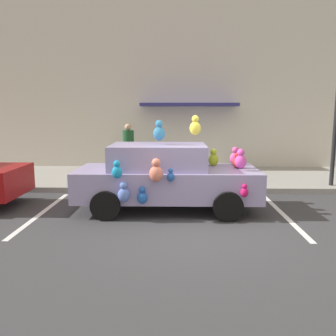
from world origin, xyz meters
name	(u,v)px	position (x,y,z in m)	size (l,w,h in m)	color
ground_plane	(197,228)	(0.00, 0.00, 0.00)	(60.00, 60.00, 0.00)	#38383A
sidewalk	(188,178)	(0.00, 5.00, 0.07)	(24.00, 4.00, 0.15)	gray
storefront_building	(187,88)	(0.00, 7.14, 3.19)	(24.00, 1.25, 6.40)	beige
parking_stripe_front	(283,214)	(1.99, 1.00, 0.00)	(0.12, 3.60, 0.01)	silver
parking_stripe_rear	(42,213)	(-3.49, 1.00, 0.00)	(0.12, 3.60, 0.01)	silver
plush_covered_car	(166,176)	(-0.67, 1.32, 0.80)	(4.18, 2.02, 2.21)	#988DBC
teddy_bear_on_sidewalk	(111,172)	(-2.39, 3.74, 0.47)	(0.36, 0.30, 0.68)	brown
pedestrian_near_shopfront	(128,150)	(-2.12, 5.69, 0.94)	(0.40, 0.40, 1.73)	#1C4927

